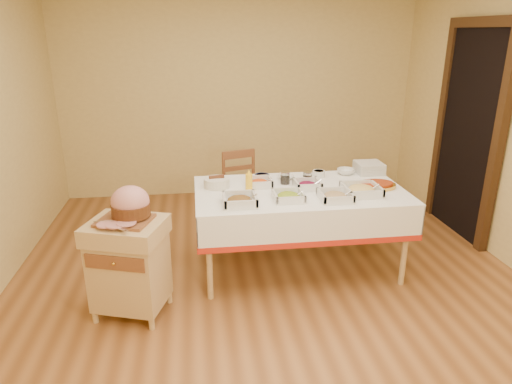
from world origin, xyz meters
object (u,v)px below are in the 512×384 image
Objects in this scene: dining_chair at (244,192)px; mustard_bottle at (249,182)px; plate_stack at (369,168)px; brass_platter at (376,185)px; ham_on_board at (130,206)px; butcher_cart at (129,262)px; bread_basket at (217,182)px; preserve_jar_left at (285,178)px; dining_table at (299,207)px; preserve_jar_right at (307,178)px.

mustard_bottle is at bearing -92.93° from dining_chair.
brass_platter is (-0.10, -0.43, -0.03)m from plate_stack.
dining_chair is 1.72m from ham_on_board.
butcher_cart is 3.35× the size of bread_basket.
ham_on_board is 3.49× the size of preserve_jar_left.
bread_basket is (0.70, 0.70, 0.37)m from butcher_cart.
butcher_cart is at bearing -159.42° from dining_table.
dining_table is 5.08× the size of brass_platter.
dining_table is 0.89m from plate_stack.
dining_chair is 3.89× the size of bread_basket.
dining_chair is 1.31m from plate_stack.
plate_stack is at bearing -21.26° from dining_chair.
ham_on_board reaches higher than bread_basket.
bread_basket is (-0.27, 0.14, -0.04)m from mustard_bottle.
ham_on_board reaches higher than preserve_jar_left.
bread_basket is at bearing 45.02° from ham_on_board.
preserve_jar_right is 0.58× the size of mustard_bottle.
preserve_jar_left is 1.03× the size of preserve_jar_right.
dining_chair is 2.25× the size of ham_on_board.
preserve_jar_left reaches higher than butcher_cart.
plate_stack is at bearing 77.23° from brass_platter.
ham_on_board reaches higher than mustard_bottle.
brass_platter is (1.39, -0.20, -0.02)m from bread_basket.
brass_platter is at bearing -8.20° from bread_basket.
ham_on_board is at bearing -157.57° from plate_stack.
plate_stack is at bearing 22.43° from ham_on_board.
dining_chair is (1.02, 1.38, 0.02)m from butcher_cart.
dining_chair reaches higher than preserve_jar_right.
butcher_cart is 6.93× the size of preserve_jar_right.
dining_table is 1.49m from ham_on_board.
mustard_bottle is (-0.35, -0.15, 0.03)m from preserve_jar_left.
bread_basket is (-0.72, 0.16, 0.20)m from dining_table.
ham_on_board is 1.73× the size of bread_basket.
brass_platter is at bearing 13.30° from butcher_cart.
plate_stack is 0.69× the size of brass_platter.
ham_on_board is at bearing -125.94° from dining_chair.
bread_basket is at bearing 167.12° from dining_table.
butcher_cart is 1.20m from mustard_bottle.
butcher_cart is 1.72m from preserve_jar_right.
preserve_jar_right is (1.48, 0.66, -0.06)m from ham_on_board.
mustard_bottle reaches higher than bread_basket.
dining_chair is 0.82m from preserve_jar_left.
brass_platter reaches higher than dining_table.
dining_table is at bearing 176.85° from brass_platter.
plate_stack is at bearing 22.76° from butcher_cart.
brass_platter reaches higher than butcher_cart.
dining_chair is at bearing 65.42° from bread_basket.
ham_on_board is (-1.38, -0.50, 0.27)m from dining_table.
plate_stack is at bearing 19.00° from preserve_jar_right.
ham_on_board reaches higher than preserve_jar_right.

